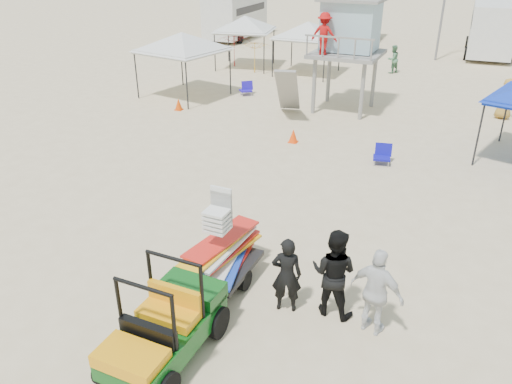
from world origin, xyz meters
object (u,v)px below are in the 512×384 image
at_px(utility_cart, 161,320).
at_px(surf_trailer, 222,251).
at_px(man_left, 287,275).
at_px(lifeguard_tower, 347,30).

height_order(utility_cart, surf_trailer, surf_trailer).
distance_m(utility_cart, man_left, 2.54).
height_order(surf_trailer, man_left, surf_trailer).
distance_m(surf_trailer, man_left, 1.54).
distance_m(surf_trailer, lifeguard_tower, 13.66).
bearing_deg(lifeguard_tower, man_left, -81.35).
bearing_deg(utility_cart, man_left, 53.21).
xyz_separation_m(surf_trailer, lifeguard_tower, (-0.57, 13.41, 2.53)).
relative_size(surf_trailer, lifeguard_tower, 0.48).
relative_size(utility_cart, lifeguard_tower, 0.54).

